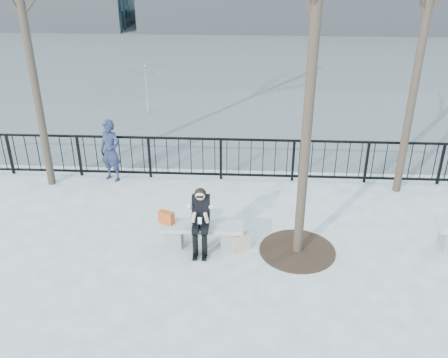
{
  "coord_description": "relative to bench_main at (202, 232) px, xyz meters",
  "views": [
    {
      "loc": [
        0.9,
        -8.32,
        5.71
      ],
      "look_at": [
        0.4,
        0.8,
        1.1
      ],
      "focal_mm": 40.0,
      "sensor_mm": 36.0,
      "label": 1
    }
  ],
  "objects": [
    {
      "name": "seated_woman",
      "position": [
        0.0,
        -0.16,
        0.37
      ],
      "size": [
        0.5,
        0.64,
        1.34
      ],
      "color": "black",
      "rests_on": "ground"
    },
    {
      "name": "tree_grate",
      "position": [
        1.9,
        -0.1,
        -0.29
      ],
      "size": [
        1.5,
        1.5,
        0.02
      ],
      "primitive_type": "cylinder",
      "color": "black",
      "rests_on": "ground"
    },
    {
      "name": "vendor_umbrella",
      "position": [
        -2.58,
        7.8,
        0.57
      ],
      "size": [
        2.42,
        2.44,
        1.75
      ],
      "primitive_type": "imported",
      "rotation": [
        0.0,
        0.0,
        0.32
      ],
      "color": "gold",
      "rests_on": "ground"
    },
    {
      "name": "handbag",
      "position": [
        -0.7,
        0.02,
        0.31
      ],
      "size": [
        0.33,
        0.25,
        0.25
      ],
      "primitive_type": "cube",
      "rotation": [
        0.0,
        0.0,
        -0.42
      ],
      "color": "#B84316",
      "rests_on": "bench_main"
    },
    {
      "name": "street_surface",
      "position": [
        0.0,
        15.0,
        -0.3
      ],
      "size": [
        60.0,
        23.0,
        0.01
      ],
      "primitive_type": "cube",
      "color": "#474747",
      "rests_on": "ground"
    },
    {
      "name": "shopping_bag",
      "position": [
        0.79,
        -0.09,
        -0.12
      ],
      "size": [
        0.4,
        0.3,
        0.36
      ],
      "primitive_type": "cube",
      "rotation": [
        0.0,
        0.0,
        0.49
      ],
      "color": "beige",
      "rests_on": "ground"
    },
    {
      "name": "ground",
      "position": [
        0.0,
        0.0,
        -0.3
      ],
      "size": [
        120.0,
        120.0,
        0.0
      ],
      "primitive_type": "plane",
      "color": "gray",
      "rests_on": "ground"
    },
    {
      "name": "bench_main",
      "position": [
        0.0,
        0.0,
        0.0
      ],
      "size": [
        1.65,
        0.46,
        0.49
      ],
      "color": "slate",
      "rests_on": "ground"
    },
    {
      "name": "standing_man",
      "position": [
        -2.52,
        2.8,
        0.49
      ],
      "size": [
        0.68,
        0.57,
        1.58
      ],
      "primitive_type": "imported",
      "rotation": [
        0.0,
        0.0,
        -0.38
      ],
      "color": "black",
      "rests_on": "ground"
    },
    {
      "name": "railing",
      "position": [
        0.0,
        3.0,
        0.25
      ],
      "size": [
        14.0,
        0.06,
        1.1
      ],
      "color": "black",
      "rests_on": "ground"
    }
  ]
}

